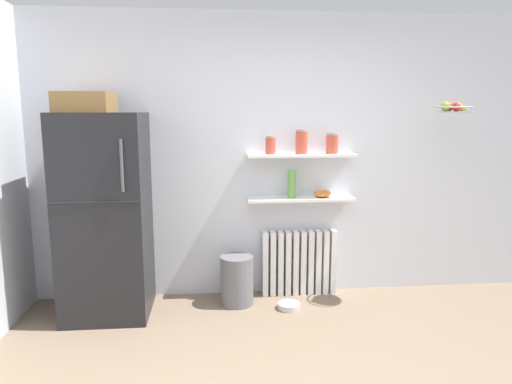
{
  "coord_description": "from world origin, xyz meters",
  "views": [
    {
      "loc": [
        -0.56,
        -2.3,
        1.73
      ],
      "look_at": [
        -0.19,
        1.6,
        1.05
      ],
      "focal_mm": 32.93,
      "sensor_mm": 36.0,
      "label": 1
    }
  ],
  "objects_px": {
    "radiator": "(299,263)",
    "storage_jar_0": "(271,145)",
    "trash_bin": "(237,280)",
    "pet_food_bowl": "(289,306)",
    "vase": "(292,184)",
    "refrigerator": "(105,212)",
    "storage_jar_1": "(302,142)",
    "storage_jar_2": "(332,143)",
    "shelf_bowl": "(323,193)",
    "hanging_fruit_basket": "(452,108)"
  },
  "relations": [
    {
      "from": "shelf_bowl",
      "to": "storage_jar_1",
      "type": "bearing_deg",
      "value": 180.0
    },
    {
      "from": "refrigerator",
      "to": "hanging_fruit_basket",
      "type": "xyz_separation_m",
      "value": [
        2.96,
        -0.07,
        0.86
      ]
    },
    {
      "from": "refrigerator",
      "to": "vase",
      "type": "distance_m",
      "value": 1.65
    },
    {
      "from": "radiator",
      "to": "trash_bin",
      "type": "distance_m",
      "value": 0.64
    },
    {
      "from": "trash_bin",
      "to": "pet_food_bowl",
      "type": "xyz_separation_m",
      "value": [
        0.45,
        -0.15,
        -0.2
      ]
    },
    {
      "from": "refrigerator",
      "to": "storage_jar_2",
      "type": "distance_m",
      "value": 2.08
    },
    {
      "from": "shelf_bowl",
      "to": "hanging_fruit_basket",
      "type": "distance_m",
      "value": 1.33
    },
    {
      "from": "radiator",
      "to": "storage_jar_2",
      "type": "height_order",
      "value": "storage_jar_2"
    },
    {
      "from": "vase",
      "to": "storage_jar_0",
      "type": "bearing_deg",
      "value": 180.0
    },
    {
      "from": "trash_bin",
      "to": "hanging_fruit_basket",
      "type": "bearing_deg",
      "value": -4.22
    },
    {
      "from": "storage_jar_0",
      "to": "shelf_bowl",
      "type": "bearing_deg",
      "value": -0.0
    },
    {
      "from": "storage_jar_0",
      "to": "vase",
      "type": "bearing_deg",
      "value": -0.0
    },
    {
      "from": "storage_jar_2",
      "to": "trash_bin",
      "type": "height_order",
      "value": "storage_jar_2"
    },
    {
      "from": "refrigerator",
      "to": "storage_jar_2",
      "type": "bearing_deg",
      "value": 6.61
    },
    {
      "from": "hanging_fruit_basket",
      "to": "refrigerator",
      "type": "bearing_deg",
      "value": 178.72
    },
    {
      "from": "radiator",
      "to": "vase",
      "type": "height_order",
      "value": "vase"
    },
    {
      "from": "hanging_fruit_basket",
      "to": "storage_jar_2",
      "type": "bearing_deg",
      "value": 162.82
    },
    {
      "from": "radiator",
      "to": "storage_jar_0",
      "type": "relative_size",
      "value": 4.21
    },
    {
      "from": "trash_bin",
      "to": "pet_food_bowl",
      "type": "relative_size",
      "value": 2.27
    },
    {
      "from": "refrigerator",
      "to": "radiator",
      "type": "relative_size",
      "value": 2.68
    },
    {
      "from": "storage_jar_0",
      "to": "hanging_fruit_basket",
      "type": "relative_size",
      "value": 0.52
    },
    {
      "from": "radiator",
      "to": "pet_food_bowl",
      "type": "relative_size",
      "value": 3.56
    },
    {
      "from": "refrigerator",
      "to": "storage_jar_1",
      "type": "height_order",
      "value": "refrigerator"
    },
    {
      "from": "radiator",
      "to": "trash_bin",
      "type": "height_order",
      "value": "radiator"
    },
    {
      "from": "trash_bin",
      "to": "storage_jar_0",
      "type": "bearing_deg",
      "value": 26.77
    },
    {
      "from": "pet_food_bowl",
      "to": "storage_jar_2",
      "type": "bearing_deg",
      "value": 36.09
    },
    {
      "from": "pet_food_bowl",
      "to": "hanging_fruit_basket",
      "type": "bearing_deg",
      "value": 0.68
    },
    {
      "from": "radiator",
      "to": "storage_jar_1",
      "type": "height_order",
      "value": "storage_jar_1"
    },
    {
      "from": "refrigerator",
      "to": "storage_jar_2",
      "type": "xyz_separation_m",
      "value": [
        1.99,
        0.23,
        0.54
      ]
    },
    {
      "from": "refrigerator",
      "to": "trash_bin",
      "type": "height_order",
      "value": "refrigerator"
    },
    {
      "from": "storage_jar_1",
      "to": "pet_food_bowl",
      "type": "height_order",
      "value": "storage_jar_1"
    },
    {
      "from": "storage_jar_0",
      "to": "pet_food_bowl",
      "type": "xyz_separation_m",
      "value": [
        0.13,
        -0.31,
        -1.4
      ]
    },
    {
      "from": "storage_jar_2",
      "to": "radiator",
      "type": "bearing_deg",
      "value": 173.93
    },
    {
      "from": "radiator",
      "to": "hanging_fruit_basket",
      "type": "xyz_separation_m",
      "value": [
        1.24,
        -0.33,
        1.45
      ]
    },
    {
      "from": "radiator",
      "to": "vase",
      "type": "bearing_deg",
      "value": -160.24
    },
    {
      "from": "storage_jar_2",
      "to": "hanging_fruit_basket",
      "type": "relative_size",
      "value": 0.59
    },
    {
      "from": "storage_jar_0",
      "to": "trash_bin",
      "type": "bearing_deg",
      "value": -153.23
    },
    {
      "from": "refrigerator",
      "to": "storage_jar_0",
      "type": "distance_m",
      "value": 1.54
    },
    {
      "from": "vase",
      "to": "storage_jar_2",
      "type": "bearing_deg",
      "value": 0.0
    },
    {
      "from": "storage_jar_1",
      "to": "vase",
      "type": "distance_m",
      "value": 0.39
    },
    {
      "from": "radiator",
      "to": "storage_jar_0",
      "type": "height_order",
      "value": "storage_jar_0"
    },
    {
      "from": "refrigerator",
      "to": "radiator",
      "type": "height_order",
      "value": "refrigerator"
    },
    {
      "from": "storage_jar_0",
      "to": "storage_jar_1",
      "type": "xyz_separation_m",
      "value": [
        0.28,
        -0.0,
        0.03
      ]
    },
    {
      "from": "trash_bin",
      "to": "hanging_fruit_basket",
      "type": "xyz_separation_m",
      "value": [
        1.84,
        -0.14,
        1.53
      ]
    },
    {
      "from": "refrigerator",
      "to": "storage_jar_0",
      "type": "height_order",
      "value": "refrigerator"
    },
    {
      "from": "refrigerator",
      "to": "storage_jar_2",
      "type": "relative_size",
      "value": 9.94
    },
    {
      "from": "trash_bin",
      "to": "pet_food_bowl",
      "type": "bearing_deg",
      "value": -18.64
    },
    {
      "from": "hanging_fruit_basket",
      "to": "storage_jar_1",
      "type": "bearing_deg",
      "value": 166.56
    },
    {
      "from": "storage_jar_0",
      "to": "trash_bin",
      "type": "distance_m",
      "value": 1.25
    },
    {
      "from": "storage_jar_0",
      "to": "refrigerator",
      "type": "bearing_deg",
      "value": -170.82
    }
  ]
}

